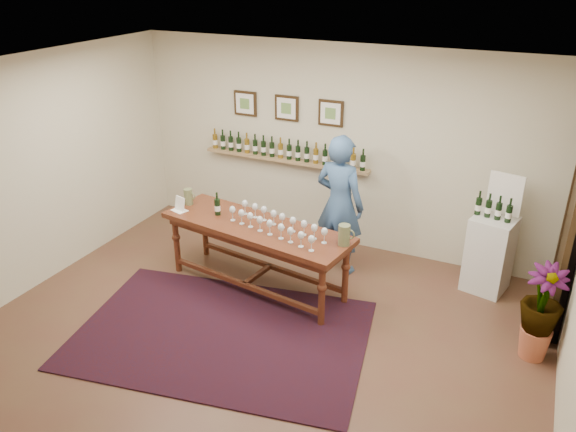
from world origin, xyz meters
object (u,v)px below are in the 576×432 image
at_px(tasting_table, 256,234).
at_px(person, 340,205).
at_px(potted_plant, 540,313).
at_px(display_pedestal, 489,254).

xyz_separation_m(tasting_table, person, (0.75, 0.84, 0.19)).
distance_m(potted_plant, person, 2.64).
xyz_separation_m(tasting_table, potted_plant, (3.22, -0.02, -0.19)).
relative_size(potted_plant, person, 0.50).
relative_size(display_pedestal, potted_plant, 1.05).
bearing_deg(potted_plant, person, 160.83).
height_order(display_pedestal, person, person).
relative_size(display_pedestal, person, 0.52).
relative_size(tasting_table, person, 1.36).
distance_m(tasting_table, potted_plant, 3.22).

